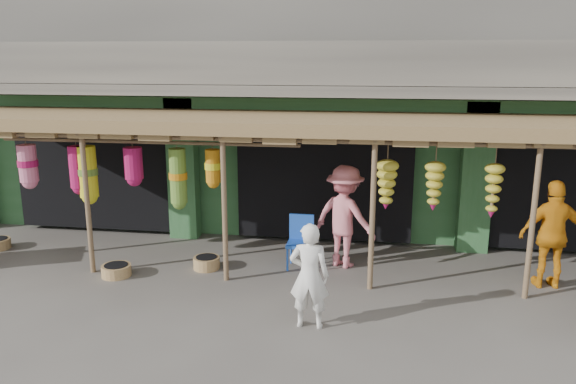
# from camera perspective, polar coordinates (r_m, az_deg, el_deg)

# --- Properties ---
(ground) EXTENTS (80.00, 80.00, 0.00)m
(ground) POSITION_cam_1_polar(r_m,az_deg,el_deg) (9.97, 2.49, -8.97)
(ground) COLOR #514C47
(ground) RESTS_ON ground
(building) EXTENTS (16.40, 6.80, 7.00)m
(building) POSITION_cam_1_polar(r_m,az_deg,el_deg) (14.06, 4.83, 11.73)
(building) COLOR gray
(building) RESTS_ON ground
(awning) EXTENTS (14.00, 2.70, 2.79)m
(awning) POSITION_cam_1_polar(r_m,az_deg,el_deg) (10.10, 2.14, 6.48)
(awning) COLOR brown
(awning) RESTS_ON ground
(blue_chair) EXTENTS (0.47, 0.48, 0.97)m
(blue_chair) POSITION_cam_1_polar(r_m,az_deg,el_deg) (10.44, 1.28, -4.73)
(blue_chair) COLOR blue
(blue_chair) RESTS_ON ground
(basket_mid) EXTENTS (0.60, 0.60, 0.20)m
(basket_mid) POSITION_cam_1_polar(r_m,az_deg,el_deg) (10.58, -17.04, -7.64)
(basket_mid) COLOR #936542
(basket_mid) RESTS_ON ground
(basket_right) EXTENTS (0.62, 0.62, 0.22)m
(basket_right) POSITION_cam_1_polar(r_m,az_deg,el_deg) (10.56, -8.27, -7.13)
(basket_right) COLOR olive
(basket_right) RESTS_ON ground
(person_front) EXTENTS (0.57, 0.38, 1.57)m
(person_front) POSITION_cam_1_polar(r_m,az_deg,el_deg) (8.10, 2.18, -8.51)
(person_front) COLOR white
(person_front) RESTS_ON ground
(person_vendor) EXTENTS (1.12, 0.54, 1.86)m
(person_vendor) POSITION_cam_1_polar(r_m,az_deg,el_deg) (10.39, 25.32, -3.94)
(person_vendor) COLOR orange
(person_vendor) RESTS_ON ground
(person_shopper) EXTENTS (1.42, 1.20, 1.91)m
(person_shopper) POSITION_cam_1_polar(r_m,az_deg,el_deg) (10.40, 5.78, -2.50)
(person_shopper) COLOR #E17783
(person_shopper) RESTS_ON ground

